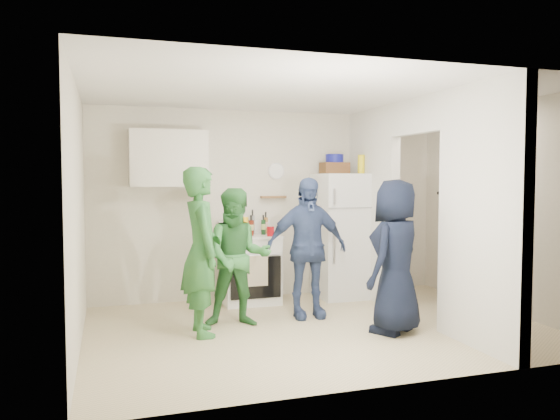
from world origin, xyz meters
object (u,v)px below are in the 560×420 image
Objects in this scene: person_green_left at (202,251)px; person_navy at (396,256)px; person_green_center at (238,257)px; yellow_cup_stack_top at (361,164)px; person_nook at (461,241)px; person_denim at (307,248)px; stove at (250,269)px; fridge at (342,235)px; blue_bowl at (335,158)px; wicker_basket at (334,168)px.

person_green_left is 2.00m from person_navy.
person_navy is at bearing -15.24° from person_green_center.
person_navy reaches higher than person_green_center.
person_nook is at bearing -38.77° from yellow_cup_stack_top.
person_denim is 0.99× the size of person_nook.
person_navy is at bearing -57.92° from stove.
fridge is at bearing -129.84° from person_navy.
fridge is 1.11× the size of person_green_center.
stove is at bearing 118.98° from person_denim.
person_green_left is (-2.00, -1.25, -1.01)m from blue_bowl.
fridge is 1.03× the size of person_denim.
fridge is 1.04m from blue_bowl.
blue_bowl is at bearing 154.89° from yellow_cup_stack_top.
person_nook is (2.06, -0.04, 0.00)m from person_denim.
person_navy is (1.11, -1.77, 0.36)m from stove.
person_nook is (1.22, -0.90, -0.02)m from fridge.
wicker_basket is at bearing -59.80° from person_green_left.
person_green_left is at bearing -143.18° from person_green_center.
blue_bowl is 0.16× the size of person_green_center.
fridge is 1.04× the size of person_navy.
blue_bowl is 0.15× the size of person_navy.
blue_bowl is (-0.10, 0.05, 1.04)m from fridge.
yellow_cup_stack_top is 1.61m from person_nook.
person_denim is at bearing -77.04° from person_green_left.
person_green_left is 0.49m from person_green_center.
yellow_cup_stack_top is at bearing 36.29° from person_green_center.
person_navy is at bearing -29.23° from person_nook.
person_green_center is at bearing -60.36° from person_navy.
yellow_cup_stack_top reaches higher than person_nook.
yellow_cup_stack_top is (1.50, -0.13, 1.35)m from stove.
fridge is at bearing -96.55° from person_nook.
yellow_cup_stack_top is (0.22, -0.10, 0.96)m from fridge.
yellow_cup_stack_top is 1.64m from person_denim.
blue_bowl is at bearing 53.98° from person_denim.
wicker_basket is at bearing 153.43° from fridge.
fridge is 6.93× the size of blue_bowl.
person_green_left is 1.08× the size of person_navy.
person_green_center is at bearing -146.43° from blue_bowl.
person_denim is at bearing -133.94° from fridge.
yellow_cup_stack_top is 2.34m from person_green_center.
blue_bowl is 0.14× the size of person_green_left.
blue_bowl reaches higher than person_denim.
blue_bowl reaches higher than person_green_left.
fridge is at bearing -26.57° from wicker_basket.
person_nook is at bearing -86.68° from person_green_left.
stove is 1.86m from blue_bowl.
wicker_basket is 2.13m from person_green_center.
blue_bowl is at bearing 153.43° from fridge.
person_green_center is (0.43, 0.21, -0.11)m from person_green_left.
person_denim is 1.09m from person_navy.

